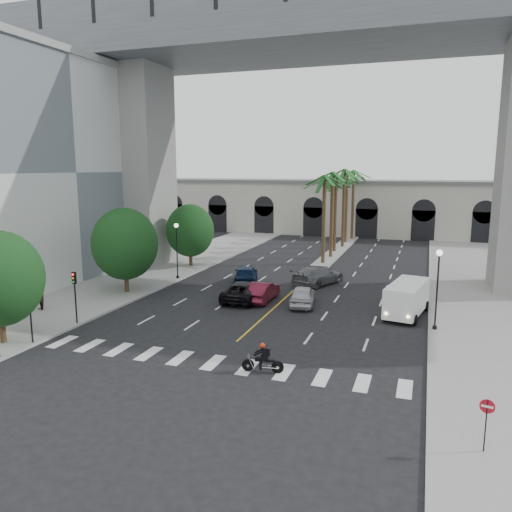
{
  "coord_description": "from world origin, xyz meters",
  "views": [
    {
      "loc": [
        10.57,
        -24.96,
        10.44
      ],
      "look_at": [
        -0.13,
        6.0,
        4.61
      ],
      "focal_mm": 35.0,
      "sensor_mm": 36.0,
      "label": 1
    }
  ],
  "objects": [
    {
      "name": "palm_c",
      "position": [
        -0.2,
        36.0,
        8.91
      ],
      "size": [
        3.2,
        3.2,
        10.1
      ],
      "color": "#47331E",
      "rests_on": "ground"
    },
    {
      "name": "cargo_van",
      "position": [
        9.49,
        10.95,
        1.33
      ],
      "size": [
        3.04,
        5.87,
        2.38
      ],
      "rotation": [
        0.0,
        0.0,
        -0.18
      ],
      "color": "white",
      "rests_on": "ground"
    },
    {
      "name": "car_c",
      "position": [
        -2.88,
        11.1,
        0.77
      ],
      "size": [
        2.8,
        5.67,
        1.55
      ],
      "primitive_type": "imported",
      "rotation": [
        0.0,
        0.0,
        3.18
      ],
      "color": "black",
      "rests_on": "ground"
    },
    {
      "name": "palm_a",
      "position": [
        0.0,
        28.0,
        9.1
      ],
      "size": [
        3.2,
        3.2,
        10.3
      ],
      "color": "#47331E",
      "rests_on": "ground"
    },
    {
      "name": "sidewalk_right",
      "position": [
        15.0,
        15.0,
        0.07
      ],
      "size": [
        8.0,
        100.0,
        0.15
      ],
      "primitive_type": "cube",
      "color": "gray",
      "rests_on": "ground"
    },
    {
      "name": "lamp_post_left_far",
      "position": [
        -11.4,
        16.0,
        3.22
      ],
      "size": [
        0.4,
        0.4,
        5.35
      ],
      "color": "black",
      "rests_on": "ground"
    },
    {
      "name": "motorcycle_rider",
      "position": [
        3.01,
        -1.82,
        0.71
      ],
      "size": [
        2.18,
        0.63,
        1.58
      ],
      "rotation": [
        0.0,
        0.0,
        0.16
      ],
      "color": "black",
      "rests_on": "ground"
    },
    {
      "name": "car_b",
      "position": [
        -1.5,
        11.43,
        0.77
      ],
      "size": [
        1.65,
        4.69,
        1.54
      ],
      "primitive_type": "imported",
      "rotation": [
        0.0,
        0.0,
        3.14
      ],
      "color": "#541022",
      "rests_on": "ground"
    },
    {
      "name": "pedestrian_a",
      "position": [
        -15.9,
        0.4,
        1.04
      ],
      "size": [
        0.72,
        0.55,
        1.78
      ],
      "primitive_type": "imported",
      "rotation": [
        0.0,
        0.0,
        -0.21
      ],
      "color": "black",
      "rests_on": "sidewalk_left"
    },
    {
      "name": "car_e",
      "position": [
        -4.8,
        16.69,
        0.85
      ],
      "size": [
        3.42,
        5.39,
        1.71
      ],
      "primitive_type": "imported",
      "rotation": [
        0.0,
        0.0,
        3.44
      ],
      "color": "#0D1E3D",
      "rests_on": "ground"
    },
    {
      "name": "palm_e",
      "position": [
        -0.1,
        44.0,
        9.19
      ],
      "size": [
        3.2,
        3.2,
        10.4
      ],
      "color": "#47331E",
      "rests_on": "ground"
    },
    {
      "name": "street_tree_far",
      "position": [
        -13.0,
        22.0,
        3.9
      ],
      "size": [
        5.04,
        5.04,
        6.68
      ],
      "color": "#382616",
      "rests_on": "ground"
    },
    {
      "name": "building_left",
      "position": [
        -27.0,
        12.0,
        10.31
      ],
      "size": [
        16.5,
        32.5,
        20.6
      ],
      "color": "silver",
      "rests_on": "ground"
    },
    {
      "name": "pedestrian_b",
      "position": [
        -15.87,
        3.19,
        0.95
      ],
      "size": [
        0.97,
        0.9,
        1.59
      ],
      "primitive_type": "imported",
      "rotation": [
        0.0,
        0.0,
        -0.5
      ],
      "color": "black",
      "rests_on": "sidewalk_left"
    },
    {
      "name": "bridge",
      "position": [
        3.42,
        22.0,
        18.51
      ],
      "size": [
        75.0,
        13.0,
        26.0
      ],
      "color": "gray",
      "rests_on": "ground"
    },
    {
      "name": "street_tree_mid",
      "position": [
        -13.0,
        10.0,
        4.21
      ],
      "size": [
        5.44,
        5.44,
        7.21
      ],
      "color": "#382616",
      "rests_on": "ground"
    },
    {
      "name": "ground",
      "position": [
        0.0,
        0.0,
        0.0
      ],
      "size": [
        140.0,
        140.0,
        0.0
      ],
      "primitive_type": "plane",
      "color": "black",
      "rests_on": "ground"
    },
    {
      "name": "car_a",
      "position": [
        1.84,
        11.25,
        0.78
      ],
      "size": [
        2.53,
        4.8,
        1.56
      ],
      "primitive_type": "imported",
      "rotation": [
        0.0,
        0.0,
        3.3
      ],
      "color": "#B4B4B9",
      "rests_on": "ground"
    },
    {
      "name": "median",
      "position": [
        0.0,
        38.0,
        0.1
      ],
      "size": [
        2.0,
        24.0,
        0.2
      ],
      "primitive_type": "cube",
      "color": "gray",
      "rests_on": "ground"
    },
    {
      "name": "palm_f",
      "position": [
        0.2,
        48.0,
        9.46
      ],
      "size": [
        3.2,
        3.2,
        10.7
      ],
      "color": "#47331E",
      "rests_on": "ground"
    },
    {
      "name": "pier_building",
      "position": [
        0.0,
        55.0,
        4.27
      ],
      "size": [
        71.0,
        10.5,
        8.5
      ],
      "color": "beige",
      "rests_on": "ground"
    },
    {
      "name": "car_d",
      "position": [
        1.5,
        18.45,
        0.85
      ],
      "size": [
        4.44,
        6.32,
        1.7
      ],
      "primitive_type": "imported",
      "rotation": [
        0.0,
        0.0,
        2.75
      ],
      "color": "slate",
      "rests_on": "ground"
    },
    {
      "name": "palm_d",
      "position": [
        0.15,
        40.0,
        9.65
      ],
      "size": [
        3.2,
        3.2,
        10.9
      ],
      "color": "#47331E",
      "rests_on": "ground"
    },
    {
      "name": "do_not_enter_sign",
      "position": [
        13.0,
        -6.36,
        1.59
      ],
      "size": [
        0.53,
        0.11,
        2.19
      ],
      "rotation": [
        0.0,
        0.0,
        -0.16
      ],
      "color": "black",
      "rests_on": "ground"
    },
    {
      "name": "sidewalk_left",
      "position": [
        -15.0,
        15.0,
        0.07
      ],
      "size": [
        8.0,
        100.0,
        0.15
      ],
      "primitive_type": "cube",
      "color": "gray",
      "rests_on": "ground"
    },
    {
      "name": "lamp_post_right",
      "position": [
        11.4,
        8.0,
        3.22
      ],
      "size": [
        0.4,
        0.4,
        5.35
      ],
      "color": "black",
      "rests_on": "ground"
    },
    {
      "name": "palm_b",
      "position": [
        0.1,
        32.0,
        9.37
      ],
      "size": [
        3.2,
        3.2,
        10.6
      ],
      "color": "#47331E",
      "rests_on": "ground"
    },
    {
      "name": "traffic_signal_far",
      "position": [
        -11.3,
        1.5,
        2.51
      ],
      "size": [
        0.25,
        0.18,
        3.65
      ],
      "color": "black",
      "rests_on": "ground"
    },
    {
      "name": "traffic_signal_near",
      "position": [
        -11.3,
        -2.5,
        2.51
      ],
      "size": [
        0.25,
        0.18,
        3.65
      ],
      "color": "black",
      "rests_on": "ground"
    }
  ]
}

